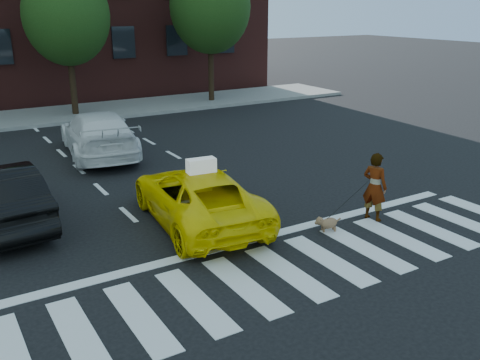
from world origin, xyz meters
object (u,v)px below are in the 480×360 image
object	(u,v)px
taxi	(198,196)
woman	(375,187)
tree_mid	(66,5)
white_suv	(98,134)
dog	(327,223)

from	to	relation	value
taxi	woman	world-z (taller)	woman
tree_mid	white_suv	world-z (taller)	tree_mid
taxi	woman	xyz separation A→B (m)	(3.60, -2.02, 0.18)
tree_mid	white_suv	size ratio (longest dim) A/B	1.39
tree_mid	white_suv	bearing A→B (deg)	-98.75
white_suv	dog	world-z (taller)	white_suv
taxi	white_suv	world-z (taller)	white_suv
tree_mid	dog	world-z (taller)	tree_mid
white_suv	woman	distance (m)	9.76
tree_mid	woman	world-z (taller)	tree_mid
taxi	dog	xyz separation A→B (m)	(2.22, -2.00, -0.43)
taxi	dog	size ratio (longest dim) A/B	7.67
tree_mid	taxi	bearing A→B (deg)	-93.58
tree_mid	woman	distance (m)	16.63
taxi	white_suv	xyz separation A→B (m)	(-0.19, 6.98, 0.10)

